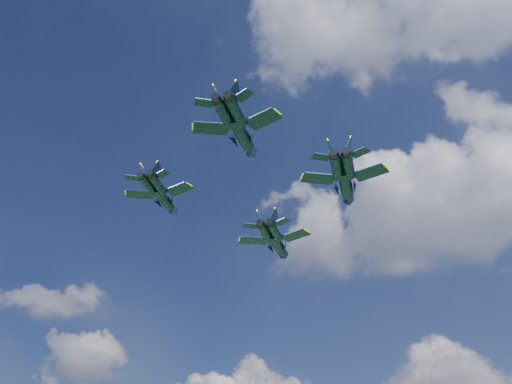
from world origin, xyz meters
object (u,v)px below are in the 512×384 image
object	(u,v)px
jet_lead	(278,244)
jet_right	(346,184)
jet_left	(165,198)
jet_slot	(242,134)

from	to	relation	value
jet_lead	jet_right	distance (m)	19.96
jet_left	jet_right	xyz separation A→B (m)	(29.18, 8.78, -1.17)
jet_left	jet_right	bearing A→B (deg)	1.68
jet_right	jet_left	bearing A→B (deg)	179.73
jet_left	jet_slot	world-z (taller)	jet_left
jet_slot	jet_right	bearing A→B (deg)	56.32
jet_lead	jet_right	bearing A→B (deg)	-42.93
jet_lead	jet_slot	size ratio (longest dim) A/B	1.01
jet_lead	jet_left	size ratio (longest dim) A/B	1.09
jet_left	jet_right	world-z (taller)	jet_left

